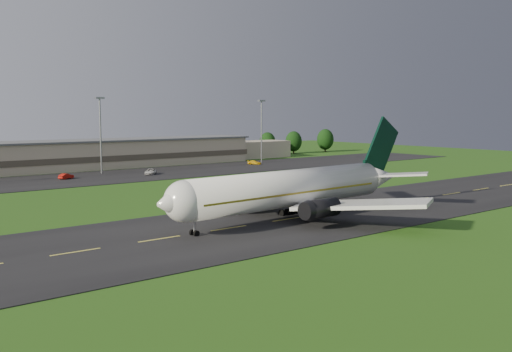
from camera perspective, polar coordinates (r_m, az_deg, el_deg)
ground at (r=87.11m, az=3.17°, el=-4.39°), size 360.00×360.00×0.00m
taxiway at (r=87.10m, az=3.17°, el=-4.36°), size 220.00×30.00×0.10m
apron at (r=148.18m, az=-15.71°, el=-0.16°), size 260.00×30.00×0.10m
airliner at (r=87.04m, az=3.64°, el=-1.29°), size 51.30×42.11×15.57m
terminal at (r=172.54m, az=-16.93°, el=2.00°), size 145.00×16.00×8.40m
light_mast_centre at (r=156.65m, az=-15.30°, el=4.84°), size 2.40×1.20×20.35m
light_mast_east at (r=185.45m, az=0.55°, el=5.26°), size 2.40×1.20×20.35m
tree_line at (r=187.51m, az=-13.51°, el=2.72°), size 197.30×9.50×10.21m
service_vehicle_b at (r=146.93m, az=-18.46°, el=-0.02°), size 4.29×3.15×1.35m
service_vehicle_c at (r=152.46m, az=-10.50°, el=0.44°), size 5.11×5.53×1.44m
service_vehicle_d at (r=178.73m, az=-0.16°, el=1.37°), size 4.03×4.46×1.25m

